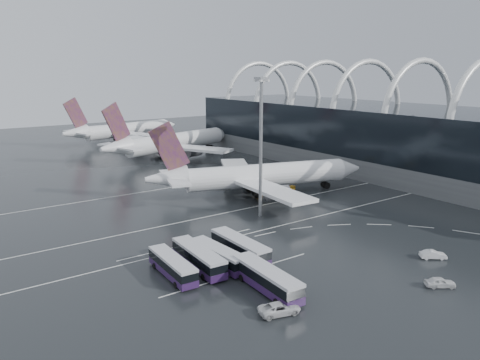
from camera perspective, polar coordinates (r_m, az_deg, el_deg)
ground at (r=101.11m, az=5.74°, el=-4.89°), size 420.00×420.00×0.00m
terminal at (r=156.65m, az=18.17°, el=5.10°), size 42.00×160.00×34.90m
lane_marking_near at (r=99.70m, az=6.50°, el=-5.17°), size 120.00×0.25×0.01m
lane_marking_mid at (r=109.97m, az=1.62°, el=-3.31°), size 120.00×0.25×0.01m
lane_marking_far at (r=132.58m, az=-5.70°, el=-0.48°), size 120.00×0.25×0.01m
bus_bay_line_south at (r=75.47m, az=-0.12°, el=-11.33°), size 28.00×0.25×0.01m
bus_bay_line_north at (r=87.98m, az=-6.23°, el=-7.72°), size 28.00×0.25×0.01m
airliner_main at (r=119.19m, az=2.01°, el=0.46°), size 57.37×49.67×19.78m
airliner_gate_b at (r=173.46m, az=-8.51°, el=4.51°), size 60.62×53.72×21.30m
airliner_gate_c at (r=213.93m, az=-14.18°, el=5.85°), size 57.61×52.28×20.64m
bus_row_near_a at (r=74.71m, az=-8.23°, el=-10.31°), size 3.56×12.77×3.11m
bus_row_near_b at (r=76.88m, az=-5.08°, el=-9.40°), size 3.88×13.86×3.37m
bus_row_near_c at (r=77.76m, az=-2.69°, el=-9.18°), size 3.55×12.95×3.16m
bus_row_near_d at (r=80.85m, az=-0.02°, el=-8.16°), size 3.45×13.87×3.40m
bus_row_far_b at (r=69.53m, az=3.27°, el=-11.89°), size 4.02×14.13×3.44m
van_curve_a at (r=64.09m, az=4.84°, el=-15.34°), size 6.20×4.05×1.58m
van_curve_b at (r=76.86m, az=23.21°, el=-11.39°), size 4.62×4.00×1.50m
van_curve_c at (r=87.15m, az=22.48°, el=-8.41°), size 4.45×3.87×1.45m
floodlight_mast at (r=99.51m, az=2.58°, el=6.02°), size 2.30×2.30×29.98m
gse_cart_belly_a at (r=125.96m, az=6.24°, el=-0.97°), size 2.01×1.19×1.10m
gse_cart_belly_b at (r=134.92m, az=3.89°, el=0.08°), size 2.33×1.38×1.27m
gse_cart_belly_c at (r=121.82m, az=2.27°, el=-1.36°), size 2.26×1.34×1.23m
gse_cart_belly_d at (r=139.29m, az=6.56°, el=0.44°), size 2.33×1.38×1.27m
gse_cart_belly_e at (r=134.72m, az=1.65°, el=0.10°), size 2.46×1.46×1.34m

